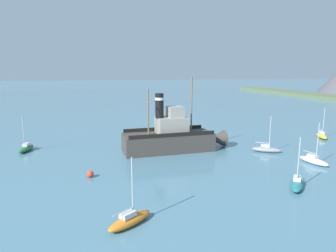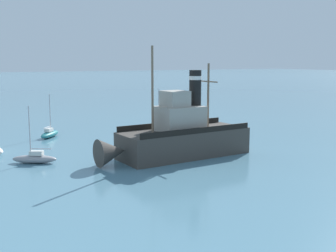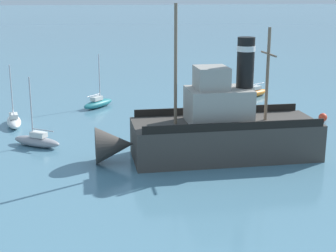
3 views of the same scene
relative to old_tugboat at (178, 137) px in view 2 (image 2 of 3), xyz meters
The scene contains 6 objects.
ground_plane 2.00m from the old_tugboat, 41.86° to the right, with size 600.00×600.00×0.00m, color teal.
old_tugboat is the anchor object (origin of this frame).
sailboat_orange 20.31m from the old_tugboat, 23.77° to the right, with size 3.08×3.74×4.90m.
sailboat_teal 17.45m from the old_tugboat, 26.21° to the left, with size 3.63×3.26×4.90m.
sailboat_grey 12.63m from the old_tugboat, 71.57° to the left, with size 2.96×3.80×4.90m.
mooring_buoy 13.55m from the old_tugboat, 53.76° to the right, with size 0.71×0.71×0.71m, color red.
Camera 2 is at (-32.59, 19.92, 8.67)m, focal length 45.00 mm.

